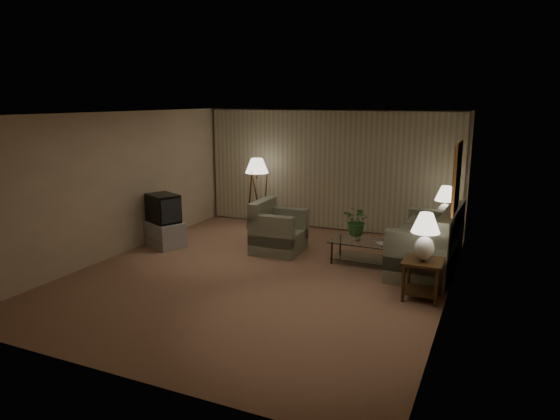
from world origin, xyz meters
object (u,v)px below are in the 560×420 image
at_px(crt_tv, 163,208).
at_px(floor_lamp, 257,192).
at_px(side_table_near, 423,272).
at_px(coffee_table, 365,249).
at_px(table_lamp_far, 445,201).
at_px(sofa, 426,246).
at_px(armchair, 279,232).
at_px(tv_cabinet, 164,234).
at_px(ottoman, 277,228).
at_px(vase, 357,237).
at_px(side_table_far, 443,231).
at_px(table_lamp_near, 425,233).

bearing_deg(crt_tv, floor_lamp, 87.60).
bearing_deg(side_table_near, coffee_table, 133.84).
bearing_deg(crt_tv, coffee_table, 33.17).
bearing_deg(table_lamp_far, sofa, -96.84).
distance_m(armchair, side_table_near, 3.18).
bearing_deg(tv_cabinet, armchair, 39.44).
relative_size(ottoman, vase, 4.03).
height_order(side_table_far, vase, side_table_far).
bearing_deg(coffee_table, table_lamp_near, -46.16).
relative_size(sofa, table_lamp_near, 2.86).
xyz_separation_m(side_table_near, ottoman, (-3.40, 2.26, -0.22)).
relative_size(table_lamp_near, crt_tv, 0.90).
relative_size(side_table_near, crt_tv, 0.75).
relative_size(tv_cabinet, ottoman, 1.71).
xyz_separation_m(side_table_near, table_lamp_near, (-0.00, -0.00, 0.61)).
bearing_deg(ottoman, side_table_far, 5.64).
xyz_separation_m(coffee_table, vase, (-0.15, -0.00, 0.21)).
height_order(table_lamp_near, tv_cabinet, table_lamp_near).
height_order(floor_lamp, vase, floor_lamp).
bearing_deg(crt_tv, side_table_near, 17.63).
bearing_deg(side_table_far, floor_lamp, 177.95).
distance_m(table_lamp_near, vase, 1.92).
height_order(side_table_far, coffee_table, side_table_far).
bearing_deg(floor_lamp, table_lamp_near, -33.67).
height_order(sofa, coffee_table, sofa).
xyz_separation_m(table_lamp_far, crt_tv, (-5.20, -1.91, -0.23)).
relative_size(armchair, side_table_near, 1.64).
bearing_deg(vase, armchair, 179.29).
distance_m(coffee_table, tv_cabinet, 4.04).
xyz_separation_m(table_lamp_far, coffee_table, (-1.20, -1.35, -0.73)).
bearing_deg(floor_lamp, side_table_near, -33.67).
bearing_deg(side_table_far, side_table_near, -90.00).
relative_size(armchair, crt_tv, 1.23).
bearing_deg(side_table_far, sofa, -96.84).
height_order(sofa, vase, sofa).
xyz_separation_m(sofa, vase, (-1.20, -0.10, 0.05)).
height_order(tv_cabinet, ottoman, tv_cabinet).
xyz_separation_m(armchair, table_lamp_near, (2.91, -1.27, 0.63)).
bearing_deg(tv_cabinet, coffee_table, 33.17).
height_order(table_lamp_far, tv_cabinet, table_lamp_far).
relative_size(tv_cabinet, vase, 6.88).
bearing_deg(table_lamp_far, tv_cabinet, -159.81).
bearing_deg(vase, sofa, 4.76).
xyz_separation_m(table_lamp_near, crt_tv, (-5.20, 0.69, -0.24)).
height_order(armchair, ottoman, armchair).
distance_m(side_table_far, floor_lamp, 4.15).
bearing_deg(sofa, vase, -82.68).
distance_m(armchair, tv_cabinet, 2.36).
distance_m(tv_cabinet, vase, 3.90).
xyz_separation_m(side_table_far, coffee_table, (-1.20, -1.35, -0.12)).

